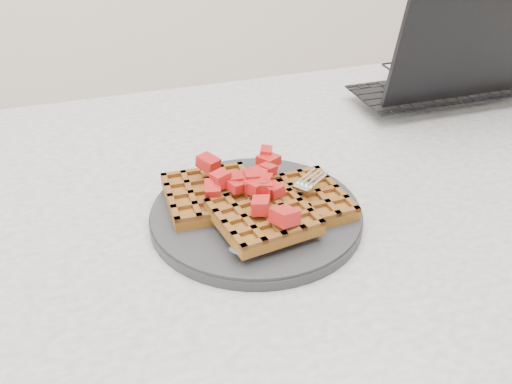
# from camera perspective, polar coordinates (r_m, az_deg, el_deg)

# --- Properties ---
(table) EXTENTS (1.20, 0.80, 0.75)m
(table) POSITION_cam_1_polar(r_m,az_deg,el_deg) (0.81, 6.61, -6.64)
(table) COLOR beige
(table) RESTS_ON ground
(plate) EXTENTS (0.25, 0.25, 0.02)m
(plate) POSITION_cam_1_polar(r_m,az_deg,el_deg) (0.68, 0.00, -2.29)
(plate) COLOR #242426
(plate) RESTS_ON table
(waffles) EXTENTS (0.20, 0.19, 0.03)m
(waffles) POSITION_cam_1_polar(r_m,az_deg,el_deg) (0.66, 0.12, -1.09)
(waffles) COLOR brown
(waffles) RESTS_ON plate
(strawberry_pile) EXTENTS (0.15, 0.15, 0.02)m
(strawberry_pile) POSITION_cam_1_polar(r_m,az_deg,el_deg) (0.65, 0.00, 1.04)
(strawberry_pile) COLOR #8B0608
(strawberry_pile) RESTS_ON waffles
(fork) EXTENTS (0.16, 0.12, 0.02)m
(fork) POSITION_cam_1_polar(r_m,az_deg,el_deg) (0.65, 3.18, -2.06)
(fork) COLOR silver
(fork) RESTS_ON plate
(laptop) EXTENTS (0.32, 0.24, 0.22)m
(laptop) POSITION_cam_1_polar(r_m,az_deg,el_deg) (1.05, 17.94, 10.96)
(laptop) COLOR black
(laptop) RESTS_ON table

